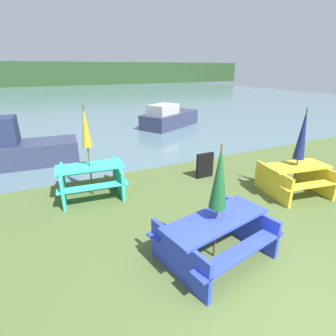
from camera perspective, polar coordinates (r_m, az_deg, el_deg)
The scene contains 12 objects.
ground_plane at distance 4.45m, azimuth 22.43°, elevation -24.68°, with size 60.00×60.00×0.00m, color #516633.
water at distance 32.64m, azimuth -22.09°, elevation 14.20°, with size 60.00×50.00×0.00m.
far_treeline at distance 52.47m, azimuth -24.54°, elevation 18.14°, with size 80.00×1.60×4.00m.
picnic_table_blue at distance 4.62m, azimuth 10.24°, elevation -13.80°, with size 2.10×1.70×0.76m.
picnic_table_yellow at distance 7.48m, azimuth 25.85°, elevation -1.62°, with size 1.80×1.63×0.77m.
picnic_table_teal at distance 6.91m, azimuth -16.38°, elevation -1.99°, with size 1.77×1.53×0.79m.
umbrella_navy at distance 7.17m, azimuth 27.23°, elevation 6.47°, with size 0.27×0.27×2.20m.
umbrella_darkgreen at distance 4.13m, azimuth 11.15°, elevation -2.11°, with size 0.29×0.29×2.02m.
umbrella_gold at distance 6.53m, azimuth -17.53°, elevation 8.42°, with size 0.24×0.24×2.29m.
boat at distance 10.01m, azimuth -31.28°, elevation 3.58°, with size 3.93×1.65×1.63m.
boat_second at distance 14.61m, azimuth 0.19°, elevation 10.87°, with size 3.81×2.99×1.27m.
signboard at distance 7.79m, azimuth 8.02°, elevation 0.57°, with size 0.55×0.08×0.75m.
Camera 1 is at (-2.63, -1.85, 3.08)m, focal length 28.00 mm.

